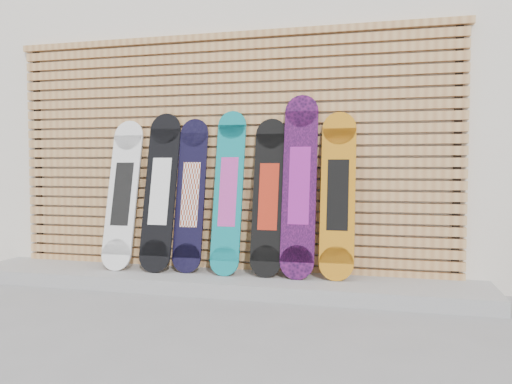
% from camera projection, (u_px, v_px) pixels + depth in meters
% --- Properties ---
extents(ground, '(80.00, 80.00, 0.00)m').
position_uv_depth(ground, '(206.00, 311.00, 3.71)').
color(ground, gray).
rests_on(ground, ground).
extents(building, '(12.00, 5.00, 3.60)m').
position_uv_depth(building, '(325.00, 114.00, 6.88)').
color(building, beige).
rests_on(building, ground).
extents(concrete_step, '(4.60, 0.70, 0.12)m').
position_uv_depth(concrete_step, '(216.00, 281.00, 4.40)').
color(concrete_step, gray).
rests_on(concrete_step, ground).
extents(slat_wall, '(4.26, 0.08, 2.29)m').
position_uv_depth(slat_wall, '(225.00, 152.00, 4.62)').
color(slat_wall, '#B4804B').
rests_on(slat_wall, ground).
extents(snowboard_0, '(0.29, 0.35, 1.39)m').
position_uv_depth(snowboard_0, '(123.00, 194.00, 4.67)').
color(snowboard_0, white).
rests_on(snowboard_0, concrete_step).
extents(snowboard_1, '(0.30, 0.35, 1.45)m').
position_uv_depth(snowboard_1, '(160.00, 191.00, 4.58)').
color(snowboard_1, black).
rests_on(snowboard_1, concrete_step).
extents(snowboard_2, '(0.27, 0.29, 1.40)m').
position_uv_depth(snowboard_2, '(191.00, 195.00, 4.54)').
color(snowboard_2, black).
rests_on(snowboard_2, concrete_step).
extents(snowboard_3, '(0.26, 0.32, 1.46)m').
position_uv_depth(snowboard_3, '(228.00, 192.00, 4.44)').
color(snowboard_3, '#0D777E').
rests_on(snowboard_3, concrete_step).
extents(snowboard_4, '(0.28, 0.30, 1.38)m').
position_uv_depth(snowboard_4, '(269.00, 197.00, 4.36)').
color(snowboard_4, black).
rests_on(snowboard_4, concrete_step).
extents(snowboard_5, '(0.29, 0.32, 1.58)m').
position_uv_depth(snowboard_5, '(299.00, 185.00, 4.28)').
color(snowboard_5, black).
rests_on(snowboard_5, concrete_step).
extents(snowboard_6, '(0.29, 0.28, 1.43)m').
position_uv_depth(snowboard_6, '(338.00, 195.00, 4.23)').
color(snowboard_6, '#BD7414').
rests_on(snowboard_6, concrete_step).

